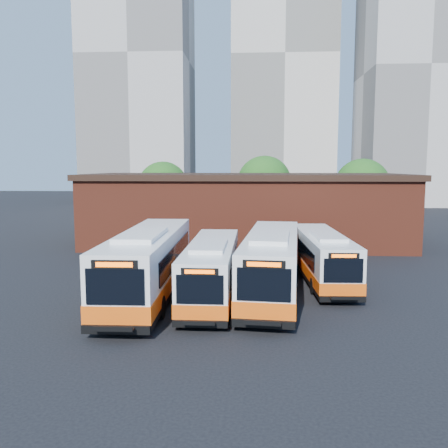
# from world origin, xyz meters

# --- Properties ---
(ground) EXTENTS (220.00, 220.00, 0.00)m
(ground) POSITION_xyz_m (0.00, 0.00, 0.00)
(ground) COLOR black
(bus_west) EXTENTS (3.08, 13.91, 3.77)m
(bus_west) POSITION_xyz_m (-5.02, 1.24, 1.71)
(bus_west) COLOR white
(bus_west) RESTS_ON ground
(bus_midwest) EXTENTS (2.52, 11.70, 3.18)m
(bus_midwest) POSITION_xyz_m (-1.59, 1.32, 1.44)
(bus_midwest) COLOR white
(bus_midwest) RESTS_ON ground
(bus_mideast) EXTENTS (3.93, 13.35, 3.59)m
(bus_mideast) POSITION_xyz_m (1.67, 2.03, 1.63)
(bus_mideast) COLOR white
(bus_mideast) RESTS_ON ground
(bus_east) EXTENTS (2.83, 11.53, 3.12)m
(bus_east) POSITION_xyz_m (4.94, 5.43, 1.41)
(bus_east) COLOR white
(bus_east) RESTS_ON ground
(transit_worker) EXTENTS (0.47, 0.65, 1.63)m
(transit_worker) POSITION_xyz_m (-0.01, -1.36, 0.82)
(transit_worker) COLOR black
(transit_worker) RESTS_ON ground
(depot_building) EXTENTS (28.60, 12.60, 6.40)m
(depot_building) POSITION_xyz_m (0.00, 20.00, 3.26)
(depot_building) COLOR maroon
(depot_building) RESTS_ON ground
(tree_west) EXTENTS (6.00, 6.00, 7.65)m
(tree_west) POSITION_xyz_m (-10.00, 32.00, 4.64)
(tree_west) COLOR #382314
(tree_west) RESTS_ON ground
(tree_mid) EXTENTS (6.56, 6.56, 8.36)m
(tree_mid) POSITION_xyz_m (2.00, 34.00, 5.08)
(tree_mid) COLOR #382314
(tree_mid) RESTS_ON ground
(tree_east) EXTENTS (6.24, 6.24, 7.96)m
(tree_east) POSITION_xyz_m (13.00, 31.00, 4.83)
(tree_east) COLOR #382314
(tree_east) RESTS_ON ground
(tower_left) EXTENTS (20.00, 18.00, 56.20)m
(tower_left) POSITION_xyz_m (-22.00, 72.00, 27.84)
(tower_left) COLOR #B2ACA4
(tower_left) RESTS_ON ground
(tower_center) EXTENTS (22.00, 20.00, 61.20)m
(tower_center) POSITION_xyz_m (7.00, 86.00, 30.34)
(tower_center) COLOR beige
(tower_center) RESTS_ON ground
(tower_right) EXTENTS (18.00, 18.00, 49.20)m
(tower_right) POSITION_xyz_m (30.00, 68.00, 24.34)
(tower_right) COLOR #B2ACA4
(tower_right) RESTS_ON ground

